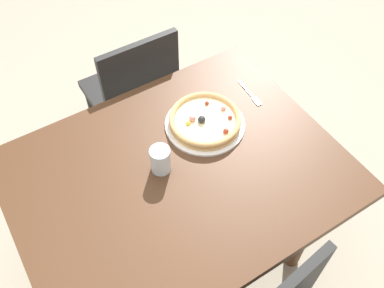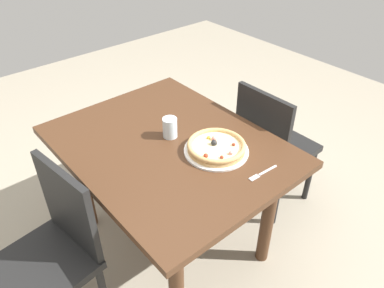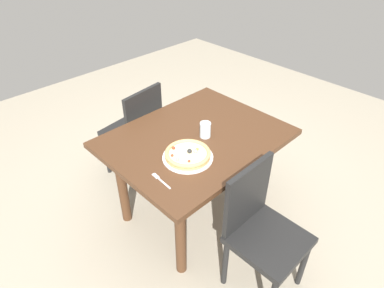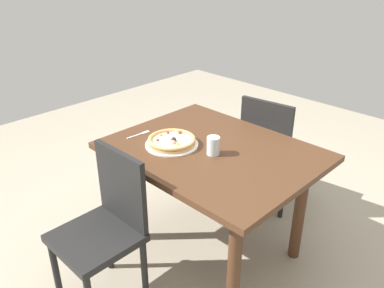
{
  "view_description": "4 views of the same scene",
  "coord_description": "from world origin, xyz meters",
  "px_view_note": "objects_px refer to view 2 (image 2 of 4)",
  "views": [
    {
      "loc": [
        0.42,
        0.76,
        1.99
      ],
      "look_at": [
        -0.1,
        -0.07,
        0.74
      ],
      "focal_mm": 39.65,
      "sensor_mm": 36.0,
      "label": 1
    },
    {
      "loc": [
        -1.22,
        0.89,
        1.81
      ],
      "look_at": [
        -0.1,
        -0.07,
        0.74
      ],
      "focal_mm": 34.82,
      "sensor_mm": 36.0,
      "label": 2
    },
    {
      "loc": [
        -1.32,
        -1.31,
        2.0
      ],
      "look_at": [
        -0.1,
        -0.07,
        0.74
      ],
      "focal_mm": 31.11,
      "sensor_mm": 36.0,
      "label": 3
    },
    {
      "loc": [
        1.35,
        -1.54,
        1.77
      ],
      "look_at": [
        -0.1,
        -0.07,
        0.74
      ],
      "focal_mm": 36.97,
      "sensor_mm": 36.0,
      "label": 4
    }
  ],
  "objects_px": {
    "dining_table": "(169,160)",
    "plate": "(216,151)",
    "pizza": "(216,146)",
    "drinking_glass": "(170,128)",
    "chair_far": "(53,251)",
    "fork": "(261,174)",
    "chair_near": "(271,145)"
  },
  "relations": [
    {
      "from": "pizza",
      "to": "dining_table",
      "type": "bearing_deg",
      "value": 33.39
    },
    {
      "from": "chair_far",
      "to": "drinking_glass",
      "type": "distance_m",
      "value": 0.79
    },
    {
      "from": "chair_near",
      "to": "pizza",
      "type": "relative_size",
      "value": 3.04
    },
    {
      "from": "drinking_glass",
      "to": "chair_near",
      "type": "bearing_deg",
      "value": -106.07
    },
    {
      "from": "pizza",
      "to": "fork",
      "type": "relative_size",
      "value": 1.72
    },
    {
      "from": "pizza",
      "to": "drinking_glass",
      "type": "distance_m",
      "value": 0.26
    },
    {
      "from": "fork",
      "to": "plate",
      "type": "bearing_deg",
      "value": -78.03
    },
    {
      "from": "chair_far",
      "to": "fork",
      "type": "xyz_separation_m",
      "value": [
        -0.43,
        -0.85,
        0.25
      ]
    },
    {
      "from": "dining_table",
      "to": "pizza",
      "type": "bearing_deg",
      "value": -146.61
    },
    {
      "from": "dining_table",
      "to": "plate",
      "type": "distance_m",
      "value": 0.27
    },
    {
      "from": "pizza",
      "to": "plate",
      "type": "bearing_deg",
      "value": -66.58
    },
    {
      "from": "drinking_glass",
      "to": "plate",
      "type": "bearing_deg",
      "value": -160.13
    },
    {
      "from": "chair_near",
      "to": "plate",
      "type": "bearing_deg",
      "value": -83.22
    },
    {
      "from": "dining_table",
      "to": "chair_far",
      "type": "xyz_separation_m",
      "value": [
        -0.03,
        0.68,
        -0.14
      ]
    },
    {
      "from": "chair_near",
      "to": "fork",
      "type": "relative_size",
      "value": 5.21
    },
    {
      "from": "dining_table",
      "to": "chair_far",
      "type": "distance_m",
      "value": 0.69
    },
    {
      "from": "dining_table",
      "to": "fork",
      "type": "height_order",
      "value": "fork"
    },
    {
      "from": "chair_near",
      "to": "drinking_glass",
      "type": "distance_m",
      "value": 0.72
    },
    {
      "from": "chair_near",
      "to": "fork",
      "type": "bearing_deg",
      "value": -57.81
    },
    {
      "from": "chair_far",
      "to": "pizza",
      "type": "xyz_separation_m",
      "value": [
        -0.17,
        -0.81,
        0.28
      ]
    },
    {
      "from": "chair_far",
      "to": "pizza",
      "type": "bearing_deg",
      "value": -109.55
    },
    {
      "from": "pizza",
      "to": "drinking_glass",
      "type": "bearing_deg",
      "value": 19.84
    },
    {
      "from": "plate",
      "to": "drinking_glass",
      "type": "relative_size",
      "value": 2.99
    },
    {
      "from": "plate",
      "to": "chair_near",
      "type": "bearing_deg",
      "value": -83.04
    },
    {
      "from": "plate",
      "to": "pizza",
      "type": "relative_size",
      "value": 1.11
    },
    {
      "from": "chair_far",
      "to": "dining_table",
      "type": "bearing_deg",
      "value": -94.89
    },
    {
      "from": "fork",
      "to": "drinking_glass",
      "type": "height_order",
      "value": "drinking_glass"
    },
    {
      "from": "chair_far",
      "to": "drinking_glass",
      "type": "relative_size",
      "value": 8.21
    },
    {
      "from": "plate",
      "to": "drinking_glass",
      "type": "height_order",
      "value": "drinking_glass"
    },
    {
      "from": "chair_far",
      "to": "fork",
      "type": "distance_m",
      "value": 0.98
    },
    {
      "from": "plate",
      "to": "drinking_glass",
      "type": "xyz_separation_m",
      "value": [
        0.25,
        0.09,
        0.05
      ]
    },
    {
      "from": "chair_near",
      "to": "dining_table",
      "type": "bearing_deg",
      "value": -101.71
    }
  ]
}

